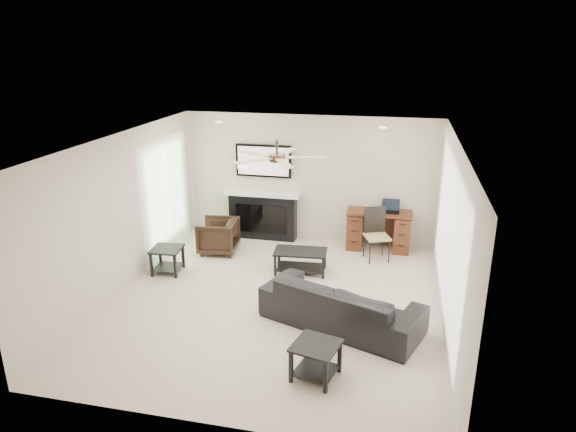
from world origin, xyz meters
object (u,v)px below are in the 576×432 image
(coffee_table, at_px, (300,261))
(fireplace_unit, at_px, (262,193))
(sofa, at_px, (341,304))
(desk, at_px, (378,230))
(armchair, at_px, (218,236))

(coffee_table, relative_size, fireplace_unit, 0.47)
(sofa, relative_size, desk, 1.85)
(desk, bearing_deg, sofa, -96.81)
(sofa, xyz_separation_m, coffee_table, (-0.90, 1.60, -0.13))
(fireplace_unit, distance_m, desk, 2.39)
(sofa, relative_size, armchair, 3.18)
(coffee_table, xyz_separation_m, fireplace_unit, (-1.06, 1.44, 0.75))
(desk, bearing_deg, fireplace_unit, 178.19)
(desk, bearing_deg, coffee_table, -132.47)
(coffee_table, distance_m, fireplace_unit, 1.95)
(fireplace_unit, xyz_separation_m, desk, (2.32, -0.07, -0.57))
(fireplace_unit, bearing_deg, sofa, -57.18)
(armchair, xyz_separation_m, coffee_table, (1.70, -0.55, -0.12))
(coffee_table, height_order, desk, desk)
(sofa, bearing_deg, coffee_table, -40.23)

